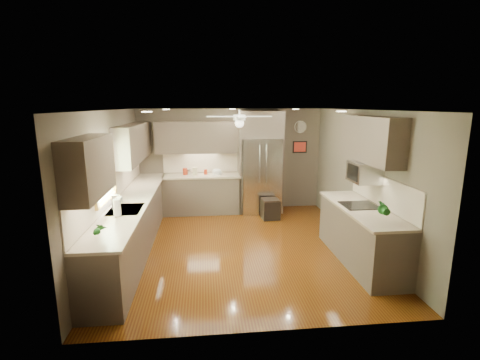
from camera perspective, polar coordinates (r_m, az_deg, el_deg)
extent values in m
plane|color=#471D09|center=(6.59, 0.18, -10.85)|extent=(5.00, 5.00, 0.00)
plane|color=white|center=(6.07, 0.19, 11.42)|extent=(5.00, 5.00, 0.00)
plane|color=#5F5549|center=(8.66, -1.57, 3.35)|extent=(4.50, 0.00, 4.50)
plane|color=#5F5549|center=(3.83, 4.18, -8.18)|extent=(4.50, 0.00, 4.50)
plane|color=#5F5549|center=(6.38, -20.33, -0.62)|extent=(0.00, 5.00, 5.00)
plane|color=#5F5549|center=(6.82, 19.33, 0.24)|extent=(0.00, 5.00, 5.00)
cylinder|color=maroon|center=(8.44, -9.02, 1.38)|extent=(0.13, 0.13, 0.17)
cylinder|color=silver|center=(8.44, -8.37, 1.34)|extent=(0.10, 0.10, 0.13)
cylinder|color=#C2BB92|center=(8.38, -7.39, 1.43)|extent=(0.12, 0.12, 0.19)
cylinder|color=maroon|center=(8.44, -5.66, 1.33)|extent=(0.11, 0.11, 0.12)
imported|color=white|center=(6.18, -19.23, -3.00)|extent=(0.09, 0.10, 0.19)
imported|color=#165016|center=(4.68, -22.09, -7.52)|extent=(0.15, 0.11, 0.27)
imported|color=#165016|center=(5.46, 22.55, -4.37)|extent=(0.21, 0.17, 0.35)
imported|color=#C2BB92|center=(8.37, -3.79, 1.06)|extent=(0.26, 0.26, 0.06)
cube|color=brown|center=(6.67, -16.99, -7.00)|extent=(0.60, 4.70, 0.90)
cube|color=beige|center=(6.53, -17.12, -3.10)|extent=(0.65, 4.70, 0.04)
cube|color=beige|center=(6.53, -19.90, -0.75)|extent=(0.02, 4.70, 0.50)
cube|color=brown|center=(8.51, -6.26, -2.39)|extent=(1.85, 0.60, 0.90)
cube|color=beige|center=(8.39, -6.34, 0.69)|extent=(1.85, 0.65, 0.04)
cube|color=beige|center=(8.64, -6.37, 2.91)|extent=(1.85, 0.02, 0.50)
cube|color=brown|center=(4.72, -23.60, 1.95)|extent=(0.33, 1.20, 0.75)
cube|color=brown|center=(7.51, -17.02, 5.89)|extent=(0.33, 2.40, 0.75)
cube|color=brown|center=(8.40, -6.48, 6.95)|extent=(2.15, 0.33, 0.75)
cube|color=brown|center=(6.15, 20.60, 6.28)|extent=(0.33, 1.70, 0.75)
cube|color=#BFF2B2|center=(5.85, -21.59, 1.17)|extent=(0.01, 1.00, 0.80)
cube|color=olive|center=(5.78, -21.68, 5.36)|extent=(0.05, 1.12, 0.06)
cube|color=olive|center=(5.93, -21.03, -2.90)|extent=(0.05, 1.12, 0.06)
cube|color=olive|center=(5.34, -22.82, 0.10)|extent=(0.05, 0.06, 0.80)
cube|color=olive|center=(6.35, -20.11, 2.09)|extent=(0.05, 0.06, 0.80)
cube|color=silver|center=(5.92, -18.26, -4.69)|extent=(0.50, 0.70, 0.03)
cube|color=#262626|center=(5.93, -18.24, -5.02)|extent=(0.44, 0.62, 0.05)
cylinder|color=silver|center=(5.93, -20.23, -3.54)|extent=(0.02, 0.02, 0.24)
cylinder|color=silver|center=(5.89, -19.75, -2.41)|extent=(0.16, 0.02, 0.02)
cube|color=silver|center=(8.45, 3.37, 0.77)|extent=(0.92, 0.72, 1.82)
cube|color=black|center=(8.18, 3.73, -1.45)|extent=(0.88, 0.02, 0.02)
cube|color=black|center=(8.05, 3.79, 2.65)|extent=(0.01, 0.02, 1.00)
cylinder|color=silver|center=(8.01, 3.27, 2.60)|extent=(0.02, 0.02, 0.90)
cylinder|color=silver|center=(8.03, 4.39, 2.62)|extent=(0.02, 0.02, 0.90)
cube|color=brown|center=(8.35, 3.41, 9.11)|extent=(1.04, 0.60, 0.63)
cube|color=brown|center=(8.44, -0.05, 0.78)|extent=(0.06, 0.60, 1.82)
cube|color=brown|center=(8.60, 6.59, 0.91)|extent=(0.06, 0.60, 1.82)
cube|color=brown|center=(6.21, 19.18, -8.60)|extent=(0.65, 2.20, 0.90)
cube|color=beige|center=(6.06, 19.36, -4.44)|extent=(0.70, 2.20, 0.04)
cube|color=beige|center=(6.13, 22.34, -1.76)|extent=(0.02, 2.20, 0.50)
cube|color=black|center=(6.14, 18.99, -3.96)|extent=(0.56, 0.52, 0.01)
cube|color=silver|center=(6.20, 19.76, 1.23)|extent=(0.42, 0.55, 0.34)
cube|color=black|center=(6.11, 17.98, 1.21)|extent=(0.02, 0.40, 0.26)
cylinder|color=white|center=(6.37, -0.10, 11.10)|extent=(0.03, 0.03, 0.08)
cylinder|color=white|center=(6.37, -0.10, 10.20)|extent=(0.22, 0.22, 0.10)
sphere|color=white|center=(6.37, -0.10, 9.30)|extent=(0.16, 0.16, 0.16)
cube|color=white|center=(6.41, 3.06, 10.38)|extent=(0.48, 0.11, 0.01)
cube|color=white|center=(6.72, -0.41, 10.48)|extent=(0.11, 0.48, 0.01)
cube|color=white|center=(6.34, -3.30, 10.35)|extent=(0.48, 0.11, 0.01)
cube|color=white|center=(6.02, 0.24, 10.28)|extent=(0.11, 0.48, 0.01)
cylinder|color=white|center=(7.37, -12.02, 11.25)|extent=(0.14, 0.14, 0.01)
cylinder|color=white|center=(7.59, 9.12, 11.38)|extent=(0.14, 0.14, 0.01)
cylinder|color=white|center=(4.89, -15.06, 10.76)|extent=(0.14, 0.14, 0.01)
cylinder|color=white|center=(5.21, 16.29, 10.75)|extent=(0.14, 0.14, 0.01)
cylinder|color=white|center=(7.86, -1.23, 11.56)|extent=(0.14, 0.14, 0.01)
cylinder|color=white|center=(8.86, 9.89, 8.58)|extent=(0.30, 0.03, 0.30)
cylinder|color=silver|center=(8.85, 9.92, 8.57)|extent=(0.29, 0.00, 0.29)
cube|color=black|center=(8.90, 9.78, 5.37)|extent=(0.36, 0.03, 0.30)
cube|color=red|center=(8.89, 9.81, 5.36)|extent=(0.30, 0.01, 0.24)
cube|color=black|center=(8.07, 4.96, -4.82)|extent=(0.42, 0.42, 0.44)
cube|color=black|center=(8.01, 4.99, -3.21)|extent=(0.40, 0.40, 0.03)
cylinder|color=white|center=(5.54, -19.53, -4.26)|extent=(0.11, 0.11, 0.25)
cylinder|color=silver|center=(5.54, -19.53, -4.16)|extent=(0.02, 0.02, 0.27)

